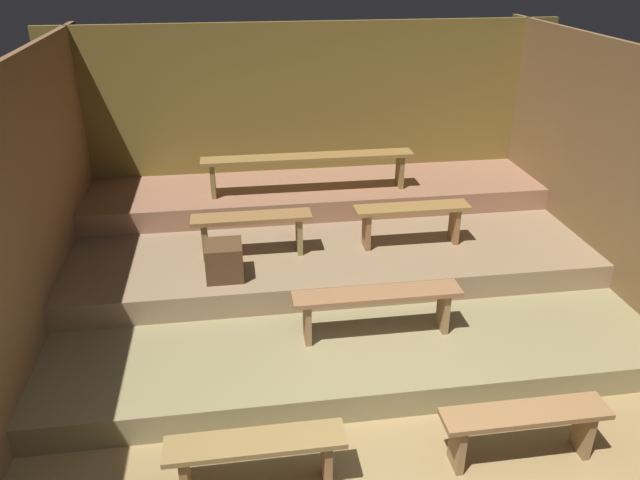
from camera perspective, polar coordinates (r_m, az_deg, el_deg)
ground at (r=5.91m, az=2.14°, el=-8.03°), size 6.00×5.56×0.08m
wall_back at (r=7.56m, az=-1.03°, el=10.36°), size 6.00×0.06×2.46m
wall_left at (r=5.50m, az=-25.69°, el=1.56°), size 0.06×5.56×2.46m
wall_right at (r=6.33m, az=26.54°, el=4.40°), size 0.06×5.56×2.46m
platform_lower at (r=6.26m, az=1.31°, el=-4.17°), size 5.20×3.71×0.24m
platform_middle at (r=6.67m, az=0.47°, el=0.18°), size 5.20×2.52×0.24m
platform_upper at (r=7.20m, az=-0.37°, el=4.30°), size 5.20×1.13×0.24m
bench_floor_left at (r=4.19m, az=-5.97°, el=-19.01°), size 1.16×0.25×0.42m
bench_floor_right at (r=4.57m, az=18.40°, el=-15.82°), size 1.16×0.25×0.42m
bench_lower_center at (r=5.16m, az=5.31°, el=-5.71°), size 1.41×0.25×0.42m
bench_middle_left at (r=5.96m, az=-6.34°, el=1.37°), size 1.15×0.25×0.42m
bench_middle_right at (r=6.21m, az=8.51°, el=2.25°), size 1.15×0.25×0.42m
bench_upper_center at (r=6.84m, az=-1.11°, el=7.28°), size 2.35×0.25×0.42m
wooden_crate_middle at (r=5.66m, az=-8.88°, el=-1.89°), size 0.33×0.33×0.33m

